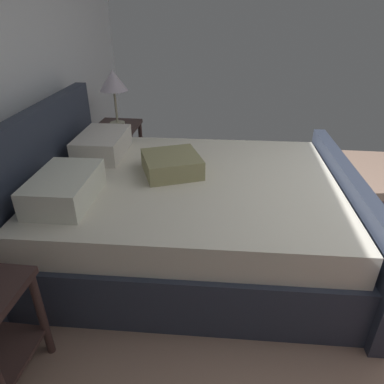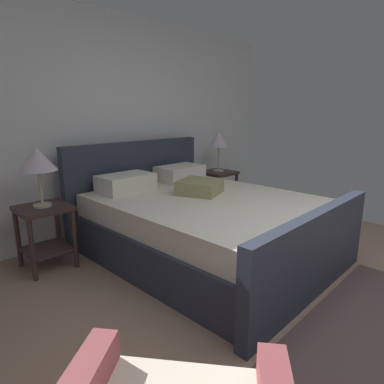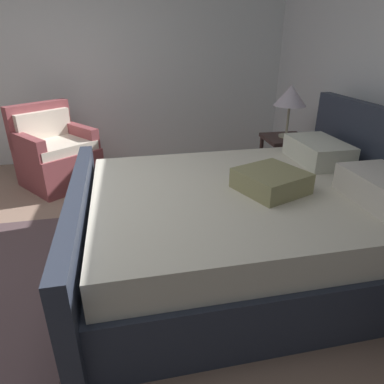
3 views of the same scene
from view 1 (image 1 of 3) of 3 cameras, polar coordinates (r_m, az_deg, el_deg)
The scene contains 3 objects.
bed at distance 2.70m, azimuth -1.09°, elevation -2.96°, with size 1.95×2.40×1.10m.
nightstand_right at distance 3.98m, azimuth -11.76°, elevation 8.11°, with size 0.44×0.44×0.60m.
table_lamp_right at distance 3.81m, azimuth -12.74°, elevation 17.16°, with size 0.29×0.29×0.56m.
Camera 1 is at (-2.14, 1.42, 1.75)m, focal length 32.67 mm.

